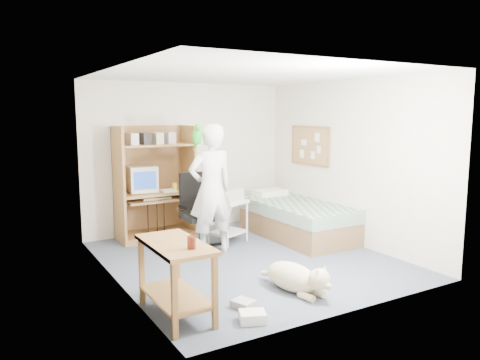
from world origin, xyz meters
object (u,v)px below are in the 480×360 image
at_px(side_desk, 176,268).
at_px(person, 211,190).
at_px(office_chair, 199,222).
at_px(dog, 296,277).
at_px(computer_hutch, 154,187).
at_px(printer_cart, 228,215).
at_px(bed, 297,219).

height_order(side_desk, person, person).
distance_m(office_chair, dog, 2.14).
xyz_separation_m(computer_hutch, printer_cart, (0.87, -0.86, -0.38)).
bearing_deg(dog, printer_cart, 70.75).
relative_size(side_desk, printer_cart, 1.48).
distance_m(person, printer_cart, 0.77).
relative_size(side_desk, person, 0.54).
bearing_deg(printer_cart, person, -164.46).
bearing_deg(office_chair, computer_hutch, 111.15).
relative_size(dog, printer_cart, 1.55).
xyz_separation_m(computer_hutch, person, (0.40, -1.23, 0.10)).
height_order(computer_hutch, office_chair, computer_hutch).
relative_size(bed, office_chair, 1.81).
distance_m(computer_hutch, dog, 3.15).
height_order(person, dog, person).
bearing_deg(dog, person, 83.85).
relative_size(computer_hutch, side_desk, 1.80).
bearing_deg(side_desk, dog, -3.92).
height_order(computer_hutch, dog, computer_hutch).
xyz_separation_m(bed, printer_cart, (-1.13, 0.26, 0.15)).
relative_size(person, dog, 1.77).
bearing_deg(side_desk, office_chair, 59.31).
xyz_separation_m(office_chair, dog, (0.20, -2.12, -0.23)).
xyz_separation_m(dog, printer_cart, (0.32, 2.17, 0.27)).
bearing_deg(office_chair, person, -80.68).
xyz_separation_m(side_desk, office_chair, (1.20, 2.02, -0.10)).
xyz_separation_m(bed, side_desk, (-2.85, -1.82, 0.21)).
distance_m(computer_hutch, person, 1.29).
height_order(side_desk, printer_cart, side_desk).
distance_m(bed, dog, 2.40).
bearing_deg(printer_cart, dog, -120.49).
relative_size(bed, person, 1.09).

